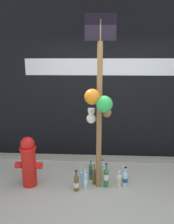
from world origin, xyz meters
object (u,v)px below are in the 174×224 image
at_px(bottle_2, 91,171).
at_px(bottle_7, 94,176).
at_px(bottle_3, 76,183).
at_px(fire_hydrant, 29,161).
at_px(bottle_0, 106,177).
at_px(bottle_5, 103,172).
at_px(bottle_6, 85,181).
at_px(bottle_1, 125,178).
at_px(memorial_post, 100,93).
at_px(bottle_4, 81,177).
at_px(bottle_8, 119,180).

height_order(bottle_2, bottle_7, bottle_7).
bearing_deg(bottle_2, bottle_3, -121.08).
height_order(fire_hydrant, bottle_0, fire_hydrant).
height_order(bottle_5, bottle_6, bottle_5).
relative_size(bottle_0, bottle_1, 1.22).
distance_m(memorial_post, bottle_7, 1.41).
height_order(bottle_3, bottle_5, bottle_5).
bearing_deg(bottle_1, bottle_4, 179.15).
bearing_deg(bottle_8, bottle_5, 150.92).
relative_size(bottle_4, bottle_6, 0.96).
bearing_deg(memorial_post, bottle_2, 117.00).
height_order(bottle_2, bottle_3, bottle_2).
relative_size(fire_hydrant, bottle_8, 2.63).
xyz_separation_m(memorial_post, bottle_5, (0.07, 0.23, -1.39)).
bearing_deg(bottle_2, bottle_6, -104.30).
xyz_separation_m(bottle_0, bottle_1, (0.31, 0.04, -0.04)).
xyz_separation_m(memorial_post, bottle_7, (-0.07, 0.12, -1.41)).
xyz_separation_m(bottle_6, bottle_8, (0.55, 0.11, -0.03)).
xyz_separation_m(bottle_2, bottle_6, (-0.07, -0.29, -0.01)).
xyz_separation_m(memorial_post, bottle_0, (0.12, 0.06, -1.38)).
distance_m(bottle_3, bottle_7, 0.35).
bearing_deg(bottle_4, bottle_6, -59.63).
bearing_deg(fire_hydrant, bottle_0, 0.75).
xyz_separation_m(bottle_3, bottle_8, (0.69, 0.17, -0.02)).
relative_size(bottle_3, bottle_8, 1.09).
bearing_deg(bottle_8, bottle_4, 178.19).
bearing_deg(bottle_3, bottle_4, 70.89).
xyz_separation_m(memorial_post, bottle_6, (-0.21, -0.02, -1.41)).
height_order(bottle_0, bottle_5, bottle_0).
distance_m(memorial_post, bottle_6, 1.43).
distance_m(memorial_post, bottle_8, 1.48).
relative_size(fire_hydrant, bottle_1, 2.50).
height_order(bottle_0, bottle_4, bottle_0).
height_order(bottle_1, bottle_6, bottle_6).
bearing_deg(bottle_7, memorial_post, -59.07).
relative_size(bottle_0, bottle_2, 1.09).
bearing_deg(fire_hydrant, bottle_4, 4.44).
bearing_deg(bottle_0, bottle_5, 105.92).
xyz_separation_m(memorial_post, bottle_4, (-0.29, 0.11, -1.41)).
height_order(bottle_2, bottle_6, bottle_2).
relative_size(bottle_5, bottle_6, 1.09).
distance_m(bottle_4, bottle_8, 0.62).
bearing_deg(bottle_5, bottle_0, -74.08).
xyz_separation_m(bottle_3, bottle_6, (0.14, 0.06, 0.01)).
relative_size(bottle_0, bottle_3, 1.18).
height_order(bottle_2, bottle_5, bottle_5).
height_order(fire_hydrant, bottle_8, fire_hydrant).
height_order(bottle_4, bottle_8, bottle_4).
relative_size(bottle_5, bottle_8, 1.22).
relative_size(bottle_1, bottle_4, 0.98).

